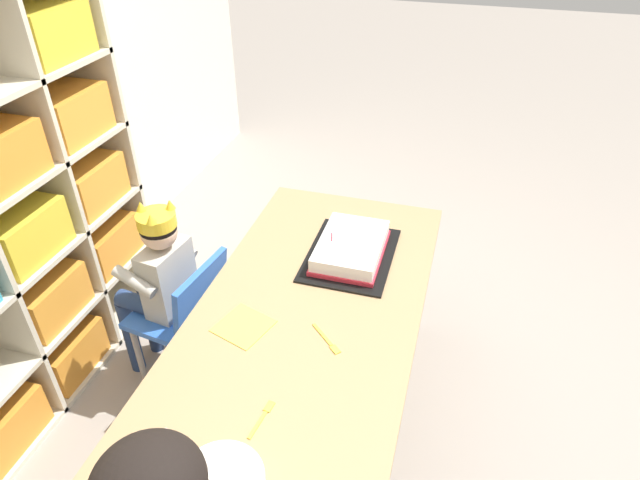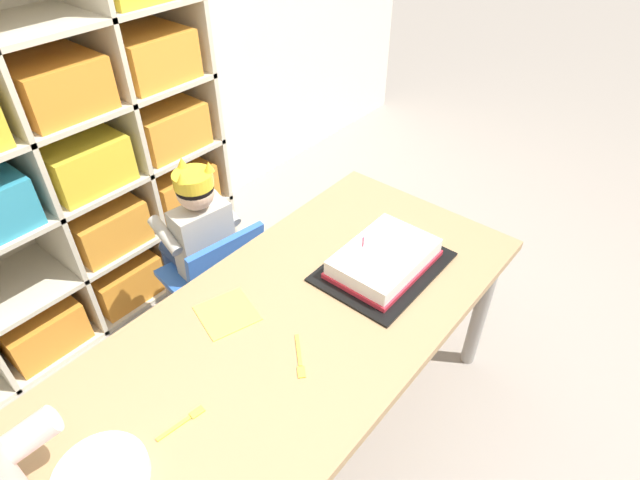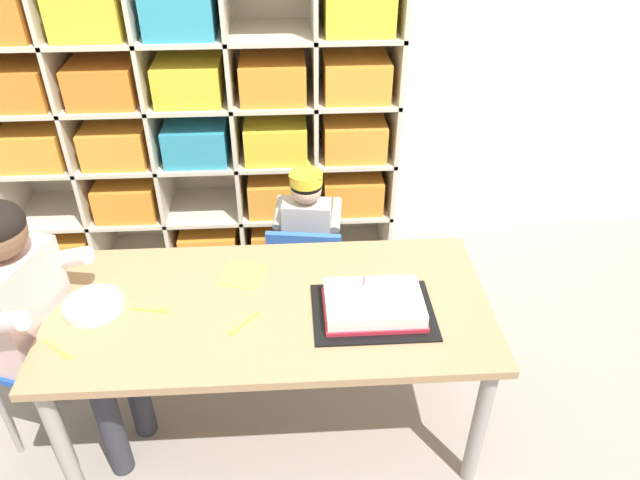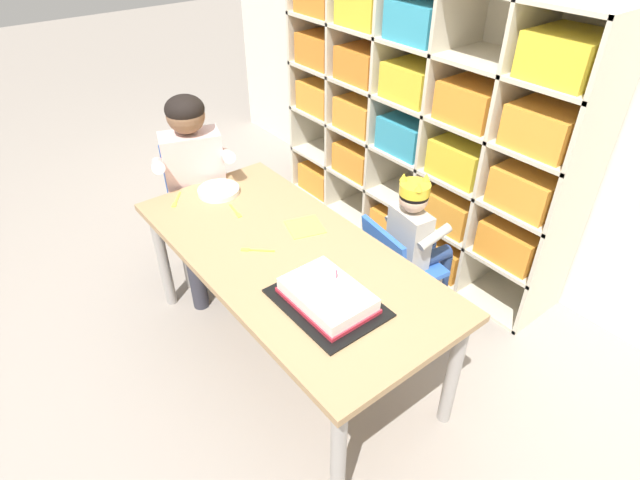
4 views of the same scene
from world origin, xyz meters
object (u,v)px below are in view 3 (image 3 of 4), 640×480
object	(u,v)px
adult_helper_seated	(38,309)
fork_by_napkin	(153,310)
activity_table	(271,319)
classroom_chair_adult_side	(25,345)
paper_plate_stack	(94,305)
fork_near_cake_tray	(59,351)
fork_scattered_mid_table	(243,324)
birthday_cake_on_tray	(374,306)
classroom_chair_blue	(306,264)
child_with_crown	(308,224)

from	to	relation	value
adult_helper_seated	fork_by_napkin	distance (m)	0.37
activity_table	classroom_chair_adult_side	xyz separation A→B (m)	(-0.89, 0.01, -0.09)
activity_table	paper_plate_stack	distance (m)	0.62
adult_helper_seated	fork_near_cake_tray	xyz separation A→B (m)	(0.10, -0.16, -0.04)
fork_scattered_mid_table	adult_helper_seated	bearing A→B (deg)	126.76
birthday_cake_on_tray	classroom_chair_blue	bearing A→B (deg)	109.04
classroom_chair_adult_side	paper_plate_stack	size ratio (longest dim) A/B	3.67
fork_by_napkin	adult_helper_seated	bearing A→B (deg)	10.48
classroom_chair_blue	paper_plate_stack	size ratio (longest dim) A/B	2.99
classroom_chair_blue	paper_plate_stack	bearing A→B (deg)	42.83
activity_table	fork_by_napkin	distance (m)	0.41
child_with_crown	fork_scattered_mid_table	world-z (taller)	child_with_crown
birthday_cake_on_tray	fork_scattered_mid_table	bearing A→B (deg)	-175.68
activity_table	paper_plate_stack	size ratio (longest dim) A/B	7.49
activity_table	birthday_cake_on_tray	size ratio (longest dim) A/B	3.70
birthday_cake_on_tray	paper_plate_stack	bearing A→B (deg)	175.22
activity_table	fork_scattered_mid_table	size ratio (longest dim) A/B	13.24
child_with_crown	birthday_cake_on_tray	bearing A→B (deg)	113.62
child_with_crown	fork_scattered_mid_table	bearing A→B (deg)	79.49
activity_table	fork_near_cake_tray	size ratio (longest dim) A/B	12.88
classroom_chair_blue	classroom_chair_adult_side	world-z (taller)	classroom_chair_adult_side
adult_helper_seated	paper_plate_stack	world-z (taller)	adult_helper_seated
adult_helper_seated	activity_table	bearing A→B (deg)	-69.14
adult_helper_seated	birthday_cake_on_tray	size ratio (longest dim) A/B	2.55
adult_helper_seated	paper_plate_stack	bearing A→B (deg)	-57.61
adult_helper_seated	classroom_chair_blue	bearing A→B (deg)	-39.62
fork_scattered_mid_table	fork_near_cake_tray	bearing A→B (deg)	141.33
classroom_chair_adult_side	birthday_cake_on_tray	distance (m)	1.26
child_with_crown	adult_helper_seated	size ratio (longest dim) A/B	0.80
classroom_chair_adult_side	fork_near_cake_tray	size ratio (longest dim) A/B	6.31
classroom_chair_adult_side	birthday_cake_on_tray	size ratio (longest dim) A/B	1.81
classroom_chair_blue	fork_near_cake_tray	bearing A→B (deg)	49.58
fork_near_cake_tray	fork_scattered_mid_table	xyz separation A→B (m)	(0.58, 0.09, 0.00)
fork_near_cake_tray	fork_by_napkin	xyz separation A→B (m)	(0.27, 0.18, 0.00)
activity_table	classroom_chair_adult_side	bearing A→B (deg)	179.16
adult_helper_seated	fork_by_napkin	xyz separation A→B (m)	(0.37, 0.02, -0.04)
classroom_chair_adult_side	fork_scattered_mid_table	xyz separation A→B (m)	(0.80, -0.11, 0.16)
adult_helper_seated	paper_plate_stack	size ratio (longest dim) A/B	5.17
classroom_chair_blue	fork_scattered_mid_table	bearing A→B (deg)	77.80
birthday_cake_on_tray	activity_table	bearing A→B (deg)	169.44
classroom_chair_blue	birthday_cake_on_tray	size ratio (longest dim) A/B	1.48
classroom_chair_blue	activity_table	bearing A→B (deg)	83.02
child_with_crown	fork_by_napkin	xyz separation A→B (m)	(-0.57, -0.65, 0.09)
child_with_crown	paper_plate_stack	distance (m)	1.00
fork_near_cake_tray	fork_scattered_mid_table	size ratio (longest dim) A/B	1.03
classroom_chair_blue	adult_helper_seated	world-z (taller)	adult_helper_seated
classroom_chair_blue	classroom_chair_adult_side	bearing A→B (deg)	35.03
birthday_cake_on_tray	fork_scattered_mid_table	distance (m)	0.45
birthday_cake_on_tray	fork_near_cake_tray	world-z (taller)	birthday_cake_on_tray
child_with_crown	birthday_cake_on_tray	size ratio (longest dim) A/B	2.04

